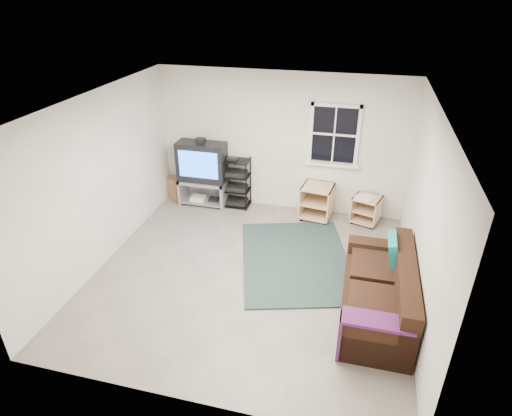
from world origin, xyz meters
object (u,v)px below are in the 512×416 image
(tv_unit, at_px, (202,168))
(sofa, at_px, (380,295))
(av_rack, at_px, (237,186))
(side_table_right, at_px, (367,207))
(side_table_left, at_px, (317,200))

(tv_unit, relative_size, sofa, 0.70)
(tv_unit, height_order, av_rack, tv_unit)
(av_rack, height_order, side_table_right, av_rack)
(side_table_left, bearing_deg, tv_unit, -179.89)
(tv_unit, bearing_deg, av_rack, 4.55)
(side_table_left, distance_m, sofa, 2.71)
(av_rack, distance_m, side_table_left, 1.57)
(av_rack, xyz_separation_m, side_table_right, (2.46, -0.02, -0.14))
(av_rack, xyz_separation_m, sofa, (2.69, -2.52, -0.12))
(side_table_left, bearing_deg, side_table_right, 1.57)
(side_table_left, bearing_deg, sofa, -65.68)
(tv_unit, relative_size, side_table_right, 2.38)
(sofa, bearing_deg, tv_unit, 143.70)
(av_rack, relative_size, side_table_right, 1.74)
(av_rack, height_order, side_table_left, av_rack)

